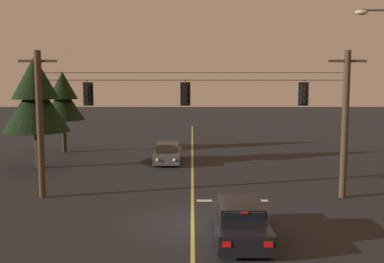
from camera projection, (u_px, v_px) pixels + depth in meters
name	position (u px, v px, depth m)	size (l,w,h in m)	color
ground_plane	(192.00, 224.00, 16.93)	(180.00, 180.00, 0.00)	black
lane_centre_stripe	(192.00, 172.00, 26.93)	(0.14, 60.00, 0.01)	#D1C64C
stop_bar_paint	(232.00, 201.00, 20.37)	(3.40, 0.36, 0.01)	silver
signal_span_assembly	(192.00, 122.00, 20.56)	(16.47, 0.32, 7.11)	#423021
traffic_light_leftmost	(87.00, 94.00, 20.39)	(0.48, 0.41, 1.22)	black
traffic_light_left_inner	(185.00, 94.00, 20.40)	(0.48, 0.41, 1.22)	black
traffic_light_centre	(304.00, 94.00, 20.40)	(0.48, 0.41, 1.22)	black
car_waiting_near_lane	(239.00, 221.00, 15.27)	(1.80, 4.33, 1.39)	black
car_oncoming_lead	(167.00, 153.00, 30.33)	(1.80, 4.42, 1.39)	#4C4C51
tree_verge_near	(35.00, 98.00, 27.83)	(4.29, 4.29, 7.36)	#332316
tree_verge_far	(62.00, 98.00, 34.54)	(3.40, 3.40, 6.55)	#332316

